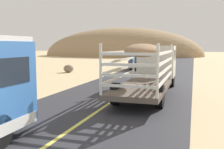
{
  "coord_description": "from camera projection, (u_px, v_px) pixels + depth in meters",
  "views": [
    {
      "loc": [
        4.03,
        -4.1,
        2.95
      ],
      "look_at": [
        0.0,
        8.76,
        1.44
      ],
      "focal_mm": 41.98,
      "sensor_mm": 36.0,
      "label": 1
    }
  ],
  "objects": [
    {
      "name": "boulder_near_shoulder",
      "position": [
        69.0,
        69.0,
        28.6
      ],
      "size": [
        1.07,
        1.14,
        0.84
      ],
      "primitive_type": "ellipsoid",
      "color": "#756656",
      "rests_on": "ground"
    },
    {
      "name": "livestock_truck",
      "position": [
        152.0,
        64.0,
        16.72
      ],
      "size": [
        2.53,
        9.7,
        3.02
      ],
      "color": "silver",
      "rests_on": "road_surface"
    },
    {
      "name": "car_far",
      "position": [
        140.0,
        60.0,
        33.09
      ],
      "size": [
        1.9,
        4.62,
        1.93
      ],
      "color": "#264C8C",
      "rests_on": "road_surface"
    },
    {
      "name": "distant_hill",
      "position": [
        121.0,
        56.0,
        73.71
      ],
      "size": [
        44.97,
        25.21,
        15.67
      ],
      "primitive_type": "ellipsoid",
      "color": "#997C5A",
      "rests_on": "ground"
    }
  ]
}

